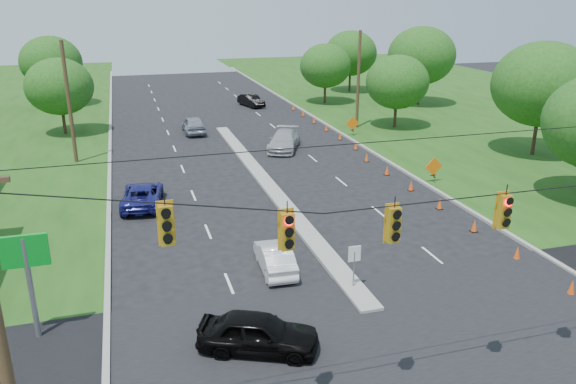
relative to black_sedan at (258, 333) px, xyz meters
name	(u,v)px	position (x,y,z in m)	size (l,w,h in m)	color
ground	(423,375)	(4.92, -2.88, -0.73)	(160.00, 160.00, 0.00)	black
cross_street	(423,375)	(4.92, -2.88, -0.73)	(160.00, 14.00, 0.02)	black
curb_left	(110,160)	(-5.18, 27.12, -0.73)	(0.25, 110.00, 0.16)	gray
curb_right	(353,142)	(15.02, 27.12, -0.73)	(0.25, 110.00, 0.16)	gray
median	(266,184)	(4.92, 18.12, -0.73)	(1.00, 34.00, 0.18)	gray
median_sign	(354,259)	(4.92, 3.12, 0.74)	(0.55, 0.06, 2.05)	gray
signal_span	(453,252)	(4.87, -3.88, 4.24)	(25.60, 0.32, 9.00)	#422D1C
utility_pole_far_left	(69,103)	(-7.58, 27.12, 3.77)	(0.28, 0.28, 9.00)	#422D1C
utility_pole_far_right	(358,80)	(17.42, 32.12, 3.77)	(0.28, 0.28, 9.00)	#422D1C
cone_0	(572,287)	(13.56, 0.12, -0.38)	(0.32, 0.32, 0.70)	#E95013
cone_1	(517,253)	(13.56, 3.62, -0.38)	(0.32, 0.32, 0.70)	#E95013
cone_2	(474,226)	(13.56, 7.12, -0.38)	(0.32, 0.32, 0.70)	#E95013
cone_3	(440,204)	(13.56, 10.62, -0.38)	(0.32, 0.32, 0.70)	#E95013
cone_4	(411,185)	(13.56, 14.12, -0.38)	(0.32, 0.32, 0.70)	#E95013
cone_5	(387,170)	(13.56, 17.62, -0.38)	(0.32, 0.32, 0.70)	#E95013
cone_6	(367,157)	(13.56, 21.12, -0.38)	(0.32, 0.32, 0.70)	#E95013
cone_7	(356,145)	(14.16, 24.62, -0.38)	(0.32, 0.32, 0.70)	#E95013
cone_8	(340,136)	(14.16, 28.12, -0.38)	(0.32, 0.32, 0.70)	#E95013
cone_9	(326,127)	(14.16, 31.62, -0.38)	(0.32, 0.32, 0.70)	#E95013
cone_10	(314,120)	(14.16, 35.12, -0.38)	(0.32, 0.32, 0.70)	#E95013
cone_11	(303,113)	(14.16, 38.62, -0.38)	(0.32, 0.32, 0.70)	#E95013
cone_12	(293,107)	(14.16, 42.12, -0.38)	(0.32, 0.32, 0.70)	#E95013
work_sign_1	(434,167)	(15.72, 15.12, 0.37)	(1.27, 0.58, 1.37)	black
work_sign_2	(353,124)	(15.72, 29.12, 0.37)	(1.27, 0.58, 1.37)	black
tree_5	(59,86)	(-9.08, 37.12, 3.61)	(5.88, 5.88, 6.86)	black
tree_6	(51,62)	(-11.08, 52.12, 4.23)	(6.72, 6.72, 7.84)	black
tree_8	(542,84)	(26.92, 19.12, 4.85)	(7.56, 7.56, 8.82)	black
tree_9	(397,82)	(20.92, 31.12, 3.61)	(5.88, 5.88, 6.86)	black
tree_10	(422,56)	(28.92, 41.12, 4.85)	(7.56, 7.56, 8.82)	black
tree_11	(351,53)	(24.92, 52.12, 4.23)	(6.72, 6.72, 7.84)	black
tree_12	(325,66)	(18.92, 45.12, 3.61)	(5.88, 5.88, 6.86)	black
black_sedan	(258,333)	(0.00, 0.00, 0.00)	(1.72, 4.27, 1.45)	black
white_sedan	(275,257)	(2.19, 5.84, -0.09)	(1.34, 3.84, 1.27)	white
blue_pickup	(142,195)	(-3.21, 16.20, -0.04)	(2.27, 4.92, 1.37)	navy
silver_car_far	(284,140)	(8.51, 26.33, 0.04)	(2.14, 5.27, 1.53)	#A9A8AE
silver_car_oncoming	(193,125)	(2.20, 34.31, 0.05)	(1.83, 4.56, 1.55)	gray
dark_car_receding	(251,100)	(10.21, 45.70, -0.04)	(1.46, 4.19, 1.38)	black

